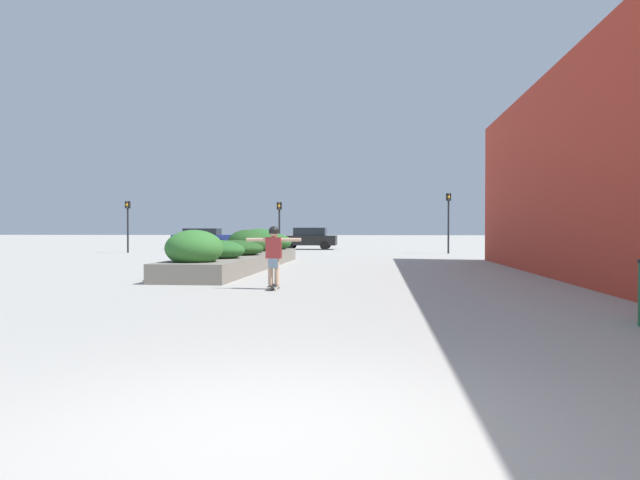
# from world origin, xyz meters

# --- Properties ---
(ground_plane) EXTENTS (300.00, 300.00, 0.00)m
(ground_plane) POSITION_xyz_m (0.00, 0.00, 0.00)
(ground_plane) COLOR #A3A099
(planter_box) EXTENTS (2.08, 13.02, 1.47)m
(planter_box) POSITION_xyz_m (-4.26, 17.07, 0.58)
(planter_box) COLOR slate
(planter_box) RESTS_ON ground_plane
(skateboard) EXTENTS (0.23, 0.74, 0.10)m
(skateboard) POSITION_xyz_m (-1.73, 9.46, 0.07)
(skateboard) COLOR black
(skateboard) RESTS_ON ground_plane
(skateboarder) EXTENTS (1.31, 0.24, 1.41)m
(skateboarder) POSITION_xyz_m (-1.73, 9.46, 0.95)
(skateboarder) COLOR tan
(skateboarder) RESTS_ON skateboard
(car_leftmost) EXTENTS (4.14, 2.01, 1.43)m
(car_leftmost) POSITION_xyz_m (13.11, 35.53, 0.75)
(car_leftmost) COLOR navy
(car_leftmost) RESTS_ON ground_plane
(car_center_left) EXTENTS (4.14, 2.04, 1.58)m
(car_center_left) POSITION_xyz_m (-4.27, 37.22, 0.82)
(car_center_left) COLOR black
(car_center_left) RESTS_ON ground_plane
(car_center_right) EXTENTS (4.66, 1.84, 1.53)m
(car_center_right) POSITION_xyz_m (-12.25, 37.81, 0.82)
(car_center_right) COLOR navy
(car_center_right) RESTS_ON ground_plane
(traffic_light_left) EXTENTS (0.28, 0.30, 3.09)m
(traffic_light_left) POSITION_xyz_m (-5.16, 29.97, 2.14)
(traffic_light_left) COLOR black
(traffic_light_left) RESTS_ON ground_plane
(traffic_light_right) EXTENTS (0.28, 0.30, 3.62)m
(traffic_light_right) POSITION_xyz_m (4.96, 30.81, 2.45)
(traffic_light_right) COLOR black
(traffic_light_right) RESTS_ON ground_plane
(traffic_light_far_left) EXTENTS (0.28, 0.30, 3.20)m
(traffic_light_far_left) POSITION_xyz_m (-14.71, 30.05, 2.20)
(traffic_light_far_left) COLOR black
(traffic_light_far_left) RESTS_ON ground_plane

